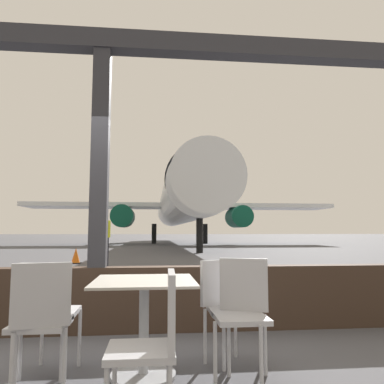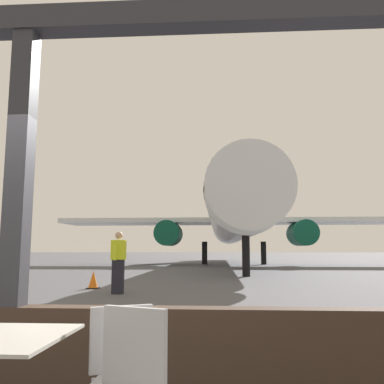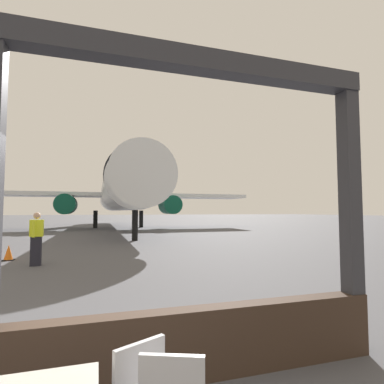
# 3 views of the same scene
# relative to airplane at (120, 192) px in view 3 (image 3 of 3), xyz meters

# --- Properties ---
(ground_plane) EXTENTS (220.00, 220.00, 0.00)m
(ground_plane) POSITION_rel_airplane_xyz_m (-3.12, 10.72, -3.72)
(ground_plane) COLOR #4C4C51
(airplane) EXTENTS (27.30, 35.11, 10.62)m
(airplane) POSITION_rel_airplane_xyz_m (0.00, 0.00, 0.00)
(airplane) COLOR silver
(airplane) RESTS_ON ground
(ground_crew_worker) EXTENTS (0.40, 0.56, 1.74)m
(ground_crew_worker) POSITION_rel_airplane_xyz_m (-4.08, -21.33, -2.82)
(ground_crew_worker) COLOR black
(ground_crew_worker) RESTS_ON ground
(traffic_cone) EXTENTS (0.36, 0.36, 0.56)m
(traffic_cone) POSITION_rel_airplane_xyz_m (-5.24, -19.82, -3.46)
(traffic_cone) COLOR orange
(traffic_cone) RESTS_ON ground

